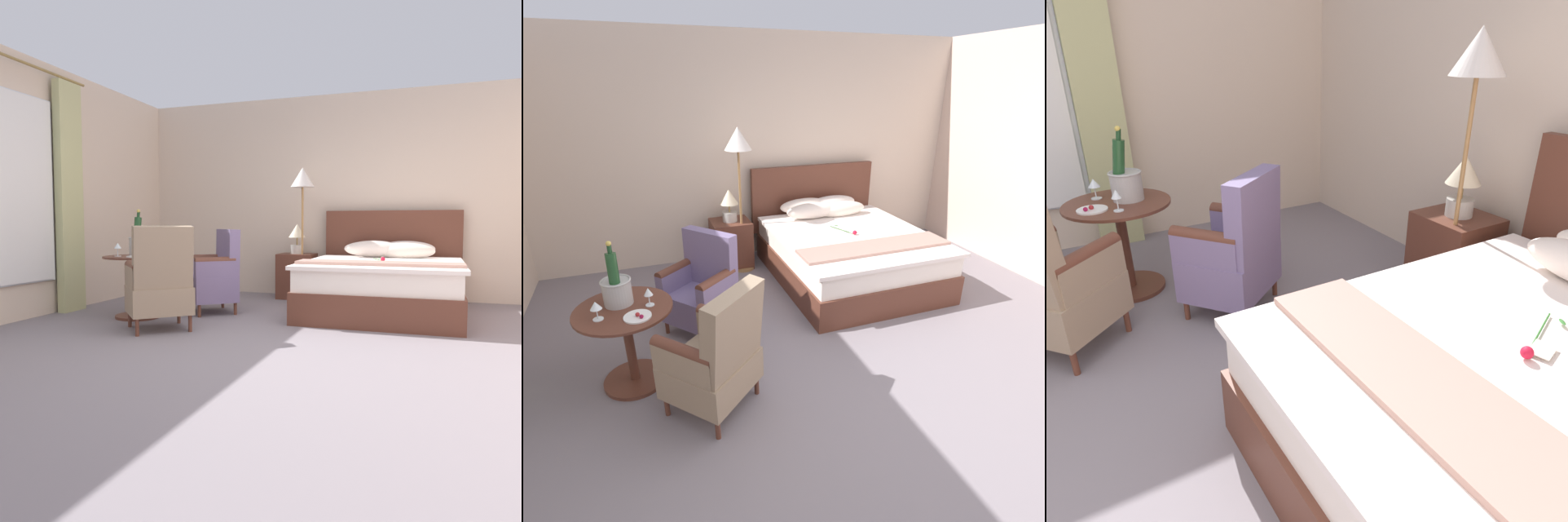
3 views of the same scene
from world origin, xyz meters
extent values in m
cube|color=#BEBF82|center=(-2.69, 1.03, 1.29)|extent=(0.10, 0.36, 2.58)
cube|color=#592F22|center=(0.73, 2.02, 0.16)|extent=(1.65, 2.04, 0.33)
cube|color=white|center=(0.73, 2.02, 0.44)|extent=(1.60, 1.98, 0.22)
cube|color=white|center=(0.73, 1.96, 0.57)|extent=(1.68, 1.92, 0.04)
cube|color=tan|center=(0.73, 1.46, 0.60)|extent=(1.65, 0.37, 0.03)
cylinder|color=#2D6628|center=(0.66, 2.07, 0.60)|extent=(0.15, 0.35, 0.01)
sphere|color=red|center=(0.73, 1.90, 0.62)|extent=(0.05, 0.05, 0.05)
ellipsoid|color=#33702D|center=(0.66, 2.22, 0.61)|extent=(0.05, 0.04, 0.01)
cube|color=white|center=(0.74, 1.98, 0.60)|extent=(0.11, 0.13, 0.00)
cube|color=#592F22|center=(-0.49, 2.85, 0.30)|extent=(0.48, 0.44, 0.60)
sphere|color=#B7B2A8|center=(-0.24, 2.85, 0.43)|extent=(0.02, 0.02, 0.02)
cylinder|color=#BAB7AF|center=(-0.49, 2.85, 0.66)|extent=(0.18, 0.18, 0.12)
cylinder|color=olive|center=(-0.49, 2.85, 0.77)|extent=(0.02, 0.02, 0.10)
cone|color=beige|center=(-0.49, 2.85, 0.91)|extent=(0.23, 0.23, 0.18)
cylinder|color=#9E7142|center=(-0.38, 2.71, 0.01)|extent=(0.28, 0.28, 0.03)
cylinder|color=#9E7142|center=(-0.38, 2.71, 0.75)|extent=(0.03, 0.03, 1.45)
cone|color=silver|center=(-0.38, 2.71, 1.60)|extent=(0.31, 0.31, 0.25)
cylinder|color=#592F22|center=(-1.74, 0.91, 0.01)|extent=(0.47, 0.47, 0.03)
cylinder|color=#592F22|center=(-1.74, 0.91, 0.32)|extent=(0.07, 0.07, 0.64)
cylinder|color=#592F22|center=(-1.74, 0.91, 0.65)|extent=(0.71, 0.71, 0.02)
cylinder|color=#AEACA9|center=(-1.76, 1.00, 0.76)|extent=(0.21, 0.21, 0.19)
torus|color=#AEACA9|center=(-1.76, 1.00, 0.85)|extent=(0.22, 0.22, 0.02)
cylinder|color=white|center=(-1.76, 1.00, 0.83)|extent=(0.18, 0.18, 0.03)
cylinder|color=#1E4723|center=(-1.76, 0.97, 0.92)|extent=(0.08, 0.12, 0.32)
cylinder|color=#193D1E|center=(-1.76, 1.00, 1.10)|extent=(0.03, 0.04, 0.07)
sphere|color=gold|center=(-1.76, 1.00, 1.14)|extent=(0.04, 0.04, 0.04)
cylinder|color=white|center=(-1.90, 0.81, 0.66)|extent=(0.07, 0.07, 0.01)
cylinder|color=white|center=(-1.90, 0.81, 0.71)|extent=(0.01, 0.01, 0.08)
cone|color=white|center=(-1.90, 0.81, 0.77)|extent=(0.08, 0.08, 0.06)
cylinder|color=white|center=(-1.55, 0.89, 0.66)|extent=(0.06, 0.06, 0.01)
cylinder|color=white|center=(-1.55, 0.89, 0.71)|extent=(0.01, 0.01, 0.08)
cone|color=white|center=(-1.55, 0.89, 0.77)|extent=(0.07, 0.07, 0.06)
cylinder|color=white|center=(-1.64, 0.74, 0.67)|extent=(0.19, 0.19, 0.01)
sphere|color=maroon|center=(-1.64, 0.74, 0.68)|extent=(0.03, 0.03, 0.03)
sphere|color=maroon|center=(-1.61, 0.70, 0.68)|extent=(0.03, 0.03, 0.03)
cylinder|color=#592F22|center=(-1.43, 1.52, 0.07)|extent=(0.04, 0.04, 0.14)
cylinder|color=#592F22|center=(-1.12, 1.14, 0.07)|extent=(0.04, 0.04, 0.14)
cylinder|color=#592F22|center=(-1.12, 1.78, 0.07)|extent=(0.04, 0.04, 0.14)
cylinder|color=#592F22|center=(-0.81, 1.40, 0.07)|extent=(0.04, 0.04, 0.14)
cube|color=slate|center=(-1.12, 1.46, 0.28)|extent=(0.74, 0.75, 0.28)
cube|color=slate|center=(-0.97, 1.58, 0.68)|extent=(0.45, 0.50, 0.52)
cube|color=slate|center=(-1.29, 1.63, 0.51)|extent=(0.40, 0.35, 0.18)
cylinder|color=#592F22|center=(-1.29, 1.63, 0.60)|extent=(0.40, 0.35, 0.09)
cube|color=slate|center=(-0.98, 1.26, 0.51)|extent=(0.40, 0.35, 0.18)
cylinder|color=#592F22|center=(-0.98, 1.26, 0.60)|extent=(0.40, 0.35, 0.09)
cylinder|color=#592F22|center=(-1.17, 0.78, 0.08)|extent=(0.04, 0.04, 0.16)
cylinder|color=#592F22|center=(-1.53, 0.45, 0.08)|extent=(0.04, 0.04, 0.16)
cylinder|color=#592F22|center=(-0.87, 0.44, 0.08)|extent=(0.04, 0.04, 0.16)
cube|color=gray|center=(-1.20, 0.45, 0.29)|extent=(0.77, 0.77, 0.25)
cube|color=gray|center=(-1.04, 0.62, 0.51)|extent=(0.39, 0.42, 0.19)
cylinder|color=#592F22|center=(-1.04, 0.62, 0.61)|extent=(0.39, 0.42, 0.09)
camera|label=1|loc=(1.28, -3.75, 1.01)|focal=35.00mm
camera|label=2|loc=(-1.51, -1.92, 2.17)|focal=28.00mm
camera|label=3|loc=(1.52, 0.50, 1.64)|focal=32.00mm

